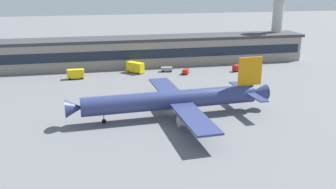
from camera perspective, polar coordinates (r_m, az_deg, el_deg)
The scene contains 9 objects.
ground_plane at distance 101.29m, azimuth 1.01°, elevation -2.73°, with size 600.00×600.00×0.00m, color slate.
terminal_building at distance 157.53m, azimuth -4.01°, elevation 6.75°, with size 142.96×14.54×11.77m.
airliner at distance 96.47m, azimuth 1.03°, elevation -0.81°, with size 54.65×46.93×14.94m.
control_tower at distance 178.20m, azimuth 16.71°, elevation 12.30°, with size 8.98×8.98×34.31m.
follow_me_car at distance 145.66m, azimuth -0.25°, elevation 3.98°, with size 4.64×2.57×1.85m.
catering_truck at distance 144.29m, azimuth -5.14°, elevation 4.27°, with size 6.75×7.09×4.15m.
crew_van at distance 149.33m, azimuth 10.89°, elevation 4.14°, with size 5.65×4.06×2.55m.
baggage_tug at distance 142.20m, azimuth 2.76°, elevation 3.63°, with size 3.40×4.11×1.85m.
stair_truck at distance 138.91m, azimuth -14.17°, elevation 3.16°, with size 6.08×2.62×3.55m.
Camera 1 is at (-21.65, -92.63, 34.80)m, focal length 39.33 mm.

